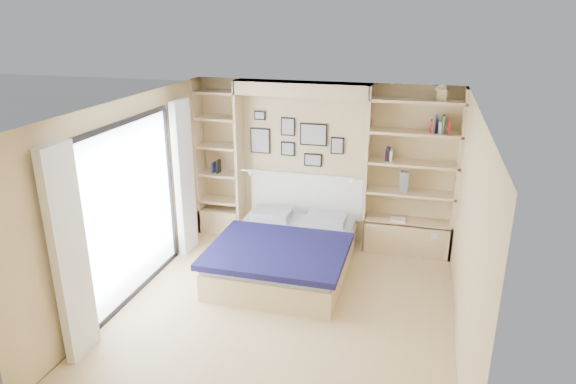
# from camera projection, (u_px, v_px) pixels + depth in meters

# --- Properties ---
(ground) EXTENTS (4.50, 4.50, 0.00)m
(ground) POSITION_uv_depth(u_px,v_px,m) (284.00, 311.00, 6.27)
(ground) COLOR tan
(ground) RESTS_ON ground
(room_shell) EXTENTS (4.50, 4.50, 4.50)m
(room_shell) POSITION_uv_depth(u_px,v_px,m) (286.00, 187.00, 7.39)
(room_shell) COLOR tan
(room_shell) RESTS_ON ground
(bed) EXTENTS (1.80, 2.35, 1.07)m
(bed) POSITION_uv_depth(u_px,v_px,m) (285.00, 253.00, 7.15)
(bed) COLOR beige
(bed) RESTS_ON ground
(photo_gallery) EXTENTS (1.48, 0.02, 0.82)m
(photo_gallery) POSITION_uv_depth(u_px,v_px,m) (294.00, 139.00, 7.87)
(photo_gallery) COLOR black
(photo_gallery) RESTS_ON ground
(reading_lamps) EXTENTS (1.92, 0.12, 0.15)m
(reading_lamps) POSITION_uv_depth(u_px,v_px,m) (300.00, 176.00, 7.79)
(reading_lamps) COLOR silver
(reading_lamps) RESTS_ON ground
(shelf_decor) EXTENTS (3.55, 0.23, 2.03)m
(shelf_decor) POSITION_uv_depth(u_px,v_px,m) (405.00, 141.00, 7.27)
(shelf_decor) COLOR maroon
(shelf_decor) RESTS_ON ground
(deck) EXTENTS (3.20, 4.00, 0.05)m
(deck) POSITION_uv_depth(u_px,v_px,m) (36.00, 274.00, 7.15)
(deck) COLOR #736755
(deck) RESTS_ON ground
(deck_chair) EXTENTS (0.66, 0.88, 0.79)m
(deck_chair) POSITION_uv_depth(u_px,v_px,m) (73.00, 241.00, 7.30)
(deck_chair) COLOR tan
(deck_chair) RESTS_ON ground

